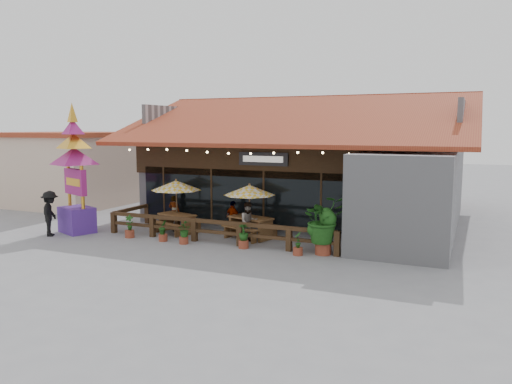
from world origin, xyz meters
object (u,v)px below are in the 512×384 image
at_px(tropical_plant, 324,221).
at_px(picnic_table_right, 251,224).
at_px(pedestrian, 50,213).
at_px(umbrella_left, 176,186).
at_px(picnic_table_left, 177,220).
at_px(umbrella_right, 249,190).
at_px(thai_sign_tower, 74,160).

bearing_deg(tropical_plant, picnic_table_right, 158.18).
height_order(tropical_plant, pedestrian, tropical_plant).
bearing_deg(umbrella_left, picnic_table_left, -55.11).
bearing_deg(picnic_table_right, umbrella_right, 166.12).
bearing_deg(tropical_plant, umbrella_right, 158.31).
bearing_deg(umbrella_left, pedestrian, -146.34).
bearing_deg(umbrella_left, thai_sign_tower, -153.56).
bearing_deg(picnic_table_left, umbrella_left, 124.89).
bearing_deg(tropical_plant, picnic_table_left, 170.94).
xyz_separation_m(picnic_table_left, thai_sign_tower, (-3.99, -1.69, 2.60)).
bearing_deg(thai_sign_tower, umbrella_left, 26.44).
bearing_deg(umbrella_right, picnic_table_right, -13.88).
relative_size(picnic_table_left, picnic_table_right, 0.92).
distance_m(umbrella_left, tropical_plant, 7.12).
distance_m(picnic_table_left, tropical_plant, 6.93).
distance_m(umbrella_right, picnic_table_right, 1.38).
bearing_deg(thai_sign_tower, tropical_plant, 3.21).
distance_m(picnic_table_right, thai_sign_tower, 8.01).
xyz_separation_m(tropical_plant, pedestrian, (-11.30, -1.59, -0.28)).
distance_m(umbrella_left, picnic_table_right, 3.77).
xyz_separation_m(umbrella_left, pedestrian, (-4.34, -2.89, -1.06)).
relative_size(picnic_table_left, pedestrian, 1.08).
bearing_deg(thai_sign_tower, pedestrian, -117.06).
relative_size(picnic_table_left, tropical_plant, 0.96).
relative_size(picnic_table_left, thai_sign_tower, 0.34).
height_order(thai_sign_tower, tropical_plant, thai_sign_tower).
xyz_separation_m(umbrella_left, umbrella_right, (3.43, 0.10, -0.04)).
distance_m(picnic_table_right, tropical_plant, 3.79).
distance_m(umbrella_right, picnic_table_left, 3.59).
relative_size(umbrella_left, picnic_table_left, 1.32).
bearing_deg(pedestrian, tropical_plant, -114.99).
xyz_separation_m(umbrella_right, picnic_table_right, (0.06, -0.02, -1.37)).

